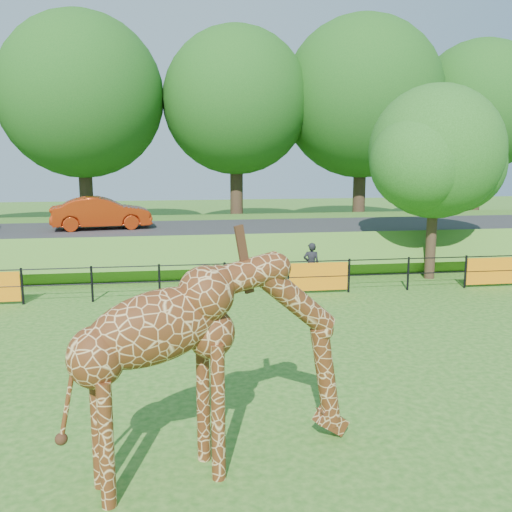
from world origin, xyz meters
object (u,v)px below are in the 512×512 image
Objects in this scene: car_red at (101,213)px; visitor at (311,264)px; tree_east at (438,157)px; giraffe at (219,364)px.

car_red is 9.03m from visitor.
tree_east is (11.94, -4.47, 2.22)m from car_red.
car_red is (-3.35, 15.81, 0.52)m from giraffe.
giraffe is 16.17m from car_red.
visitor is 5.82m from tree_east.
car_red reaches higher than visitor.
tree_east is at bearing -161.58° from visitor.
giraffe is at bearing -127.16° from tree_east.
giraffe is 1.11× the size of car_red.
visitor is at bearing 51.83° from giraffe.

